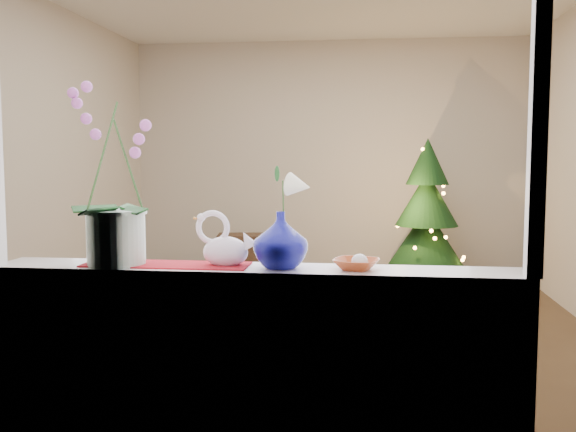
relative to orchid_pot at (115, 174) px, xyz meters
name	(u,v)px	position (x,y,z in m)	size (l,w,h in m)	color
ground	(308,331)	(0.59, 2.39, -1.30)	(5.00, 5.00, 0.00)	#352315
wall_back	(328,159)	(0.59, 4.89, 0.05)	(4.50, 0.10, 2.70)	beige
wall_front	(249,163)	(0.59, -0.11, 0.05)	(4.50, 0.10, 2.70)	beige
wall_left	(34,160)	(-1.66, 2.39, 0.05)	(0.10, 5.00, 2.70)	beige
window_apron	(252,387)	(0.59, -0.07, -0.86)	(2.20, 0.08, 0.88)	white
windowsill	(255,272)	(0.59, 0.02, -0.40)	(2.20, 0.26, 0.04)	white
window_frame	(250,72)	(0.59, -0.08, 0.40)	(2.22, 0.06, 1.60)	white
runner	(166,264)	(0.21, 0.02, -0.38)	(0.70, 0.20, 0.01)	maroon
orchid_pot	(115,174)	(0.00, 0.00, 0.00)	(0.26, 0.26, 0.77)	white
swan	(226,240)	(0.46, 0.03, -0.27)	(0.26, 0.12, 0.22)	silver
blue_vase	(281,236)	(0.70, 0.01, -0.25)	(0.26, 0.26, 0.27)	#070960
lily	(281,178)	(0.70, 0.01, -0.02)	(0.15, 0.08, 0.20)	white
paperweight	(360,262)	(1.02, -0.01, -0.35)	(0.07, 0.07, 0.07)	silver
amber_dish	(356,265)	(1.00, 0.01, -0.36)	(0.16, 0.16, 0.04)	#A3421E
xmas_tree	(427,214)	(1.66, 4.22, -0.52)	(0.86, 0.86, 1.57)	black
side_table	(251,259)	(-0.21, 4.26, -1.04)	(0.71, 0.36, 0.53)	black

